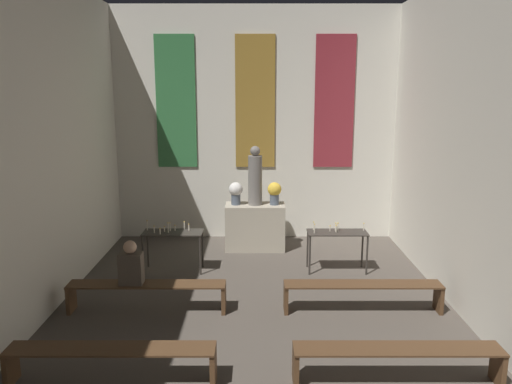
{
  "coord_description": "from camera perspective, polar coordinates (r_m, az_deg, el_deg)",
  "views": [
    {
      "loc": [
        0.02,
        0.4,
        3.48
      ],
      "look_at": [
        0.0,
        10.1,
        1.44
      ],
      "focal_mm": 35.0,
      "sensor_mm": 36.0,
      "label": 1
    }
  ],
  "objects": [
    {
      "name": "wall_back",
      "position": [
        11.5,
        0.02,
        7.77
      ],
      "size": [
        6.62,
        0.16,
        5.27
      ],
      "color": "silver",
      "rests_on": "ground_plane"
    },
    {
      "name": "pew_back_right",
      "position": [
        8.17,
        12.19,
        -10.93
      ],
      "size": [
        2.47,
        0.36,
        0.47
      ],
      "color": "#4C331E",
      "rests_on": "ground_plane"
    },
    {
      "name": "pew_back_left",
      "position": [
        8.18,
        -12.24,
        -10.91
      ],
      "size": [
        2.47,
        0.36,
        0.47
      ],
      "color": "#4C331E",
      "rests_on": "ground_plane"
    },
    {
      "name": "statue",
      "position": [
        10.67,
        0.01,
        1.63
      ],
      "size": [
        0.3,
        0.3,
        1.27
      ],
      "color": "slate",
      "rests_on": "altar"
    },
    {
      "name": "flower_vase_right",
      "position": [
        10.74,
        2.23,
        0.03
      ],
      "size": [
        0.3,
        0.3,
        0.49
      ],
      "color": "#4C5666",
      "rests_on": "altar"
    },
    {
      "name": "candle_rack_right",
      "position": [
        9.7,
        9.35,
        -5.13
      ],
      "size": [
        1.14,
        0.48,
        0.96
      ],
      "color": "#332D28",
      "rests_on": "ground_plane"
    },
    {
      "name": "flower_vase_left",
      "position": [
        10.74,
        -2.21,
        0.03
      ],
      "size": [
        0.3,
        0.3,
        0.49
      ],
      "color": "#4C5666",
      "rests_on": "altar"
    },
    {
      "name": "candle_rack_left",
      "position": [
        9.7,
        -9.39,
        -5.12
      ],
      "size": [
        1.14,
        0.48,
        0.98
      ],
      "color": "#332D28",
      "rests_on": "ground_plane"
    },
    {
      "name": "pew_third_right",
      "position": [
        6.45,
        15.96,
        -17.65
      ],
      "size": [
        2.47,
        0.36,
        0.47
      ],
      "color": "#4C331E",
      "rests_on": "ground_plane"
    },
    {
      "name": "pew_third_left",
      "position": [
        6.46,
        -16.1,
        -17.61
      ],
      "size": [
        2.47,
        0.36,
        0.47
      ],
      "color": "#4C331E",
      "rests_on": "ground_plane"
    },
    {
      "name": "person_seated",
      "position": [
        8.08,
        -14.0,
        -8.09
      ],
      "size": [
        0.36,
        0.24,
        0.7
      ],
      "color": "#4C4238",
      "rests_on": "pew_back_left"
    },
    {
      "name": "altar",
      "position": [
        10.92,
        0.01,
        -3.99
      ],
      "size": [
        1.28,
        0.63,
        1.0
      ],
      "color": "#ADA38E",
      "rests_on": "ground_plane"
    }
  ]
}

